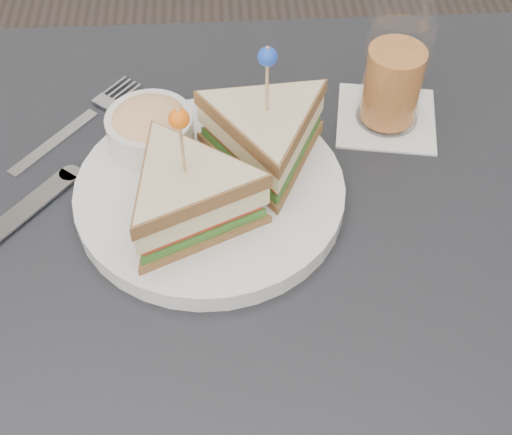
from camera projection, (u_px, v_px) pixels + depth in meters
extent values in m
cube|color=black|center=(247.00, 268.00, 0.71)|extent=(0.80, 0.80, 0.03)
cylinder|color=black|center=(33.00, 242.00, 1.21)|extent=(0.04, 0.04, 0.72)
cylinder|color=black|center=(441.00, 225.00, 1.23)|extent=(0.04, 0.04, 0.72)
cylinder|color=silver|center=(210.00, 195.00, 0.74)|extent=(0.30, 0.30, 0.02)
cylinder|color=silver|center=(210.00, 187.00, 0.73)|extent=(0.30, 0.30, 0.01)
cylinder|color=tan|center=(182.00, 147.00, 0.63)|extent=(0.00, 0.00, 0.09)
sphere|color=#E75D0E|center=(179.00, 119.00, 0.60)|extent=(0.02, 0.02, 0.02)
cylinder|color=tan|center=(267.00, 85.00, 0.68)|extent=(0.00, 0.00, 0.09)
sphere|color=#183FB6|center=(268.00, 57.00, 0.66)|extent=(0.02, 0.02, 0.02)
cylinder|color=silver|center=(151.00, 132.00, 0.76)|extent=(0.10, 0.10, 0.04)
ellipsoid|color=#E0B772|center=(149.00, 122.00, 0.75)|extent=(0.09, 0.09, 0.04)
cube|color=silver|center=(54.00, 143.00, 0.80)|extent=(0.09, 0.11, 0.00)
cube|color=silver|center=(105.00, 102.00, 0.84)|extent=(0.03, 0.03, 0.00)
cube|color=silver|center=(25.00, 210.00, 0.73)|extent=(0.10, 0.11, 0.00)
cylinder|color=silver|center=(70.00, 174.00, 0.77)|extent=(0.03, 0.03, 0.00)
cube|color=white|center=(386.00, 118.00, 0.83)|extent=(0.13, 0.13, 0.00)
cylinder|color=#BE7135|center=(392.00, 84.00, 0.79)|extent=(0.07, 0.07, 0.09)
cylinder|color=white|center=(395.00, 68.00, 0.77)|extent=(0.08, 0.08, 0.14)
cube|color=white|center=(407.00, 51.00, 0.76)|extent=(0.02, 0.02, 0.02)
cube|color=white|center=(387.00, 60.00, 0.76)|extent=(0.02, 0.02, 0.02)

